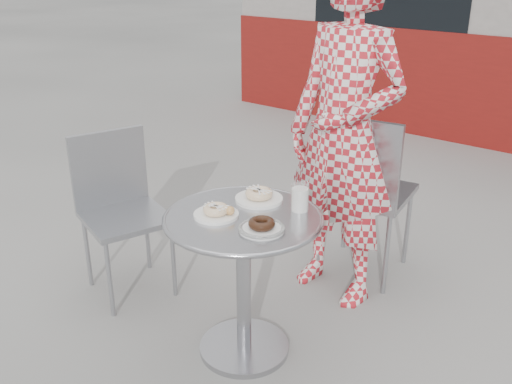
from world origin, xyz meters
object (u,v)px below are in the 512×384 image
Objects in this scene: bistro_table at (243,251)px; plate_far at (259,196)px; milk_cup at (300,198)px; chair_left at (128,246)px; plate_near at (217,212)px; chair_far at (364,224)px; seated_person at (344,135)px; plate_checker at (262,227)px.

bistro_table is 3.23× the size of plate_far.
milk_cup is at bearing 7.66° from plate_far.
chair_left is (-0.79, 0.01, -0.25)m from bistro_table.
plate_near is (-0.08, -0.07, 0.18)m from bistro_table.
seated_person is at bearing 79.04° from chair_far.
chair_left is 1.03m from plate_checker.
plate_checker is at bearing -77.01° from seated_person.
seated_person reaches higher than chair_far.
chair_far is at bearing 94.04° from seated_person.
bistro_table is at bearing 158.93° from plate_checker.
plate_checker is at bearing 3.32° from plate_near.
chair_left is 4.58× the size of plate_checker.
plate_far is at bearing -94.22° from seated_person.
seated_person reaches higher than chair_left.
chair_far is 4.47× the size of plate_far.
milk_cup is (0.10, -0.51, -0.13)m from seated_person.
chair_far is 5.09× the size of plate_checker.
chair_far is at bearing 94.50° from plate_checker.
chair_far is 0.54× the size of seated_person.
seated_person is 9.24× the size of plate_near.
milk_cup is (0.20, 0.03, 0.03)m from plate_far.
plate_near is 0.35m from milk_cup.
chair_left is at bearing 39.02° from chair_far.
milk_cup is (0.09, -0.77, 0.44)m from chair_far.
plate_near is at bearing -93.65° from seated_person.
bistro_table is at bearing 77.64° from chair_far.
plate_checker is at bearing -21.07° from bistro_table.
plate_near is at bearing -78.36° from chair_left.
seated_person reaches higher than plate_checker.
plate_far reaches higher than plate_near.
plate_far reaches higher than bistro_table.
plate_far is at bearing 73.45° from chair_far.
seated_person is at bearing 100.87° from milk_cup.
bistro_table is 0.78m from seated_person.
plate_near reaches higher than plate_checker.
chair_far is at bearing -24.06° from chair_left.
chair_left is 4.02× the size of plate_far.
chair_far reaches higher than bistro_table.
plate_far is 0.23m from plate_near.
chair_far is at bearing 96.51° from milk_cup.
plate_far is at bearing -60.47° from chair_left.
chair_far is 0.90m from plate_far.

